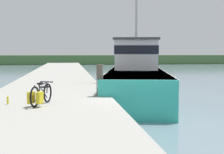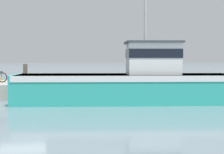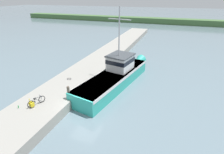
{
  "view_description": "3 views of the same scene",
  "coord_description": "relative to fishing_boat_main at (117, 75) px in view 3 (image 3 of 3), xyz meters",
  "views": [
    {
      "loc": [
        -2.89,
        -12.66,
        2.61
      ],
      "look_at": [
        -0.81,
        3.57,
        1.41
      ],
      "focal_mm": 55.0,
      "sensor_mm": 36.0,
      "label": 1
    },
    {
      "loc": [
        19.08,
        0.6,
        2.49
      ],
      "look_at": [
        -0.26,
        5.07,
        1.39
      ],
      "focal_mm": 55.0,
      "sensor_mm": 36.0,
      "label": 2
    },
    {
      "loc": [
        6.91,
        -11.53,
        9.64
      ],
      "look_at": [
        1.01,
        4.36,
        1.71
      ],
      "focal_mm": 28.0,
      "sensor_mm": 36.0,
      "label": 3
    }
  ],
  "objects": [
    {
      "name": "water_bottle_on_curb",
      "position": [
        -5.7,
        -7.76,
        -0.11
      ],
      "size": [
        0.06,
        0.06,
        0.25
      ],
      "primitive_type": "cylinder",
      "color": "yellow",
      "rests_on": "dock_pier"
    },
    {
      "name": "hose_coil",
      "position": [
        -4.88,
        -2.58,
        -0.22
      ],
      "size": [
        0.48,
        0.48,
        0.04
      ],
      "primitive_type": "torus",
      "color": "black",
      "rests_on": "dock_pier"
    },
    {
      "name": "bicycle_touring",
      "position": [
        -4.68,
        -8.14,
        0.09
      ],
      "size": [
        0.75,
        1.57,
        0.71
      ],
      "rotation": [
        0.0,
        0.0,
        -0.33
      ],
      "color": "black",
      "rests_on": "dock_pier"
    },
    {
      "name": "dock_pier",
      "position": [
        -4.53,
        -6.22,
        -0.71
      ],
      "size": [
        4.66,
        80.0,
        0.95
      ],
      "primitive_type": "cube",
      "color": "gray",
      "rests_on": "ground_plane"
    },
    {
      "name": "fishing_boat_main",
      "position": [
        0.0,
        0.0,
        0.0
      ],
      "size": [
        5.2,
        14.48,
        8.72
      ],
      "rotation": [
        0.0,
        0.0,
        -0.19
      ],
      "color": "teal",
      "rests_on": "ground_plane"
    },
    {
      "name": "ground_plane",
      "position": [
        -0.9,
        -6.22,
        -1.19
      ],
      "size": [
        320.0,
        320.0,
        0.0
      ],
      "primitive_type": "plane",
      "color": "slate"
    },
    {
      "name": "water_bottle_by_bike",
      "position": [
        -5.76,
        -8.95,
        -0.11
      ],
      "size": [
        0.07,
        0.07,
        0.25
      ],
      "primitive_type": "cylinder",
      "color": "green",
      "rests_on": "dock_pier"
    },
    {
      "name": "mooring_post",
      "position": [
        -2.61,
        -6.07,
        0.36
      ],
      "size": [
        0.25,
        0.25,
        1.19
      ],
      "primitive_type": "cylinder",
      "color": "#51473D",
      "rests_on": "dock_pier"
    }
  ]
}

